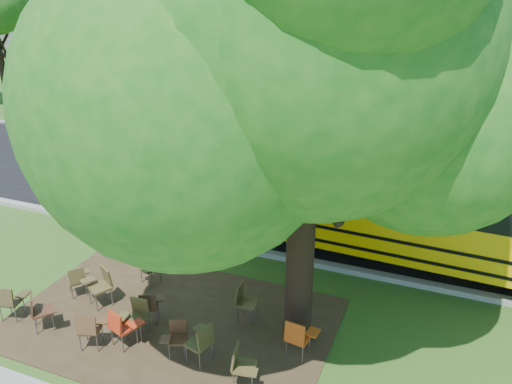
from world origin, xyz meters
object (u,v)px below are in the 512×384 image
at_px(chair_1, 39,309).
at_px(chair_5, 176,335).
at_px(chair_13, 298,336).
at_px(black_car, 81,190).
at_px(chair_2, 90,327).
at_px(chair_3, 136,314).
at_px(main_tree, 308,47).
at_px(bg_car_red, 136,132).
at_px(school_bus, 422,200).
at_px(bg_car_silver, 43,118).
at_px(chair_8, 78,278).
at_px(chair_6, 202,340).
at_px(chair_4, 122,325).
at_px(chair_9, 101,283).
at_px(chair_11, 150,304).
at_px(pedestrian_a, 68,102).
at_px(chair_7, 242,364).
at_px(chair_10, 148,265).
at_px(chair_0, 10,299).
at_px(chair_12, 245,299).
at_px(pedestrian_b, 30,96).

xyz_separation_m(chair_1, chair_5, (3.09, 0.42, -0.07)).
height_order(chair_13, black_car, black_car).
distance_m(chair_2, chair_3, 0.94).
xyz_separation_m(main_tree, chair_5, (-2.07, -1.43, -5.46)).
xyz_separation_m(chair_1, bg_car_red, (-5.75, 12.00, 0.17)).
distance_m(school_bus, bg_car_silver, 20.08).
relative_size(chair_3, chair_13, 0.96).
bearing_deg(chair_8, chair_6, -65.53).
relative_size(school_bus, chair_1, 14.77).
bearing_deg(chair_4, main_tree, 46.08).
xyz_separation_m(main_tree, chair_9, (-4.54, -0.58, -5.35)).
distance_m(chair_11, pedestrian_a, 20.56).
bearing_deg(chair_3, chair_9, -29.65).
relative_size(chair_1, chair_6, 0.97).
height_order(chair_7, chair_10, chair_7).
bearing_deg(chair_3, bg_car_silver, -46.00).
bearing_deg(black_car, chair_4, -115.71).
distance_m(chair_7, chair_8, 4.93).
distance_m(chair_3, bg_car_silver, 18.22).
bearing_deg(chair_6, chair_7, -90.81).
relative_size(chair_6, bg_car_silver, 0.23).
bearing_deg(chair_0, chair_10, 36.18).
bearing_deg(bg_car_red, chair_2, -132.76).
xyz_separation_m(chair_6, chair_7, (0.96, -0.29, -0.03)).
distance_m(chair_9, black_car, 5.98).
distance_m(chair_5, chair_9, 2.61).
bearing_deg(chair_2, chair_3, 29.24).
xyz_separation_m(chair_11, chair_12, (1.88, 0.86, 0.06)).
relative_size(chair_3, bg_car_red, 0.17).
bearing_deg(chair_13, chair_0, -162.43).
height_order(chair_12, bg_car_silver, bg_car_silver).
height_order(chair_9, black_car, black_car).
xyz_separation_m(chair_0, chair_9, (1.48, 1.23, 0.04)).
xyz_separation_m(chair_8, chair_11, (2.17, -0.26, -0.00)).
bearing_deg(main_tree, chair_4, -152.47).
height_order(chair_1, pedestrian_a, pedestrian_a).
relative_size(chair_7, chair_10, 1.06).
distance_m(chair_6, chair_9, 3.19).
relative_size(chair_3, black_car, 0.24).
distance_m(school_bus, chair_11, 7.18).
height_order(chair_7, chair_9, chair_9).
height_order(chair_10, pedestrian_b, pedestrian_b).
distance_m(main_tree, chair_3, 6.37).
xyz_separation_m(chair_0, chair_8, (0.74, 1.30, -0.05)).
height_order(chair_10, pedestrian_a, pedestrian_a).
height_order(chair_11, black_car, black_car).
bearing_deg(bg_car_silver, chair_7, -103.39).
relative_size(main_tree, chair_0, 10.88).
bearing_deg(chair_5, chair_7, 146.65).
xyz_separation_m(chair_13, pedestrian_a, (-18.01, 14.28, 0.24)).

